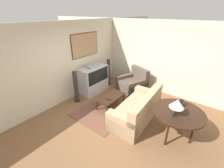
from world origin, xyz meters
TOP-DOWN VIEW (x-y plane):
  - ground_plane at (0.00, 0.00)m, footprint 12.00×12.00m
  - wall_back at (0.02, 2.13)m, footprint 12.00×0.10m
  - wall_right at (2.63, 0.00)m, footprint 0.06×12.00m
  - area_rug at (0.58, 0.55)m, footprint 2.53×1.49m
  - tv at (0.95, 1.73)m, footprint 1.15×0.55m
  - couch at (0.51, -0.48)m, footprint 1.97×0.98m
  - armchair at (2.00, 0.59)m, footprint 1.24×1.21m
  - coffee_table at (0.53, 0.56)m, footprint 1.00×0.54m
  - console_table at (0.50, -1.58)m, footprint 1.22×1.22m
  - table_lamp at (0.30, -1.54)m, footprint 0.33×0.33m
  - mantel_clock at (0.76, -1.54)m, footprint 0.17×0.10m
  - remote at (0.33, 0.46)m, footprint 0.09×0.17m
  - speaker_tower_left at (0.05, 1.73)m, footprint 0.22×0.22m
  - speaker_tower_right at (1.86, 1.73)m, footprint 0.22×0.22m

SIDE VIEW (x-z plane):
  - ground_plane at x=0.00m, z-range 0.00..0.00m
  - area_rug at x=0.58m, z-range 0.00..0.01m
  - armchair at x=2.00m, z-range -0.16..0.74m
  - couch at x=0.51m, z-range -0.12..0.78m
  - coffee_table at x=0.53m, z-range 0.16..0.55m
  - remote at x=0.33m, z-range 0.40..0.42m
  - tv at x=0.95m, z-range -0.03..1.11m
  - speaker_tower_left at x=0.05m, z-range -0.03..1.12m
  - speaker_tower_right at x=1.86m, z-range -0.03..1.12m
  - console_table at x=0.50m, z-range 0.32..1.09m
  - mantel_clock at x=0.76m, z-range 0.77..0.93m
  - table_lamp at x=0.30m, z-range 0.87..1.29m
  - wall_right at x=2.63m, z-range 0.00..2.70m
  - wall_back at x=0.02m, z-range 0.01..2.71m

